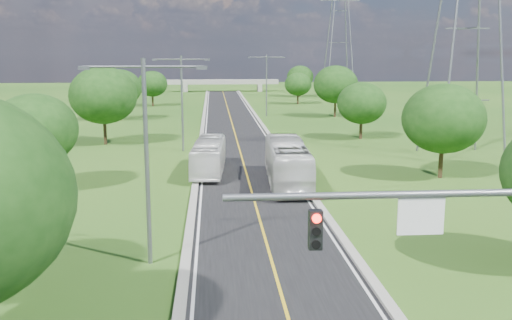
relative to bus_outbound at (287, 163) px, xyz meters
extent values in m
plane|color=#1F4814|center=(-2.97, 31.50, -1.78)|extent=(260.00, 260.00, 0.00)
cube|color=black|center=(-2.97, 37.50, -1.75)|extent=(8.00, 150.00, 0.06)
cube|color=gray|center=(-7.22, 37.50, -1.67)|extent=(0.50, 150.00, 0.22)
cube|color=gray|center=(1.28, 37.50, -1.67)|extent=(0.50, 150.00, 0.22)
cylinder|color=slate|center=(-1.37, -29.50, 4.82)|extent=(8.40, 0.20, 0.20)
cube|color=black|center=(-3.17, -29.50, 3.92)|extent=(0.35, 0.28, 1.05)
cylinder|color=#FF140C|center=(-3.17, -29.66, 4.27)|extent=(0.24, 0.06, 0.24)
cube|color=white|center=(-0.37, -29.50, 4.22)|extent=(1.25, 0.06, 1.00)
cylinder|color=slate|center=(2.23, 9.50, -0.58)|extent=(0.08, 0.08, 2.40)
cube|color=white|center=(2.23, 9.47, 0.22)|extent=(0.55, 0.04, 0.70)
cube|color=gray|center=(-12.97, 111.50, -0.78)|extent=(1.20, 3.00, 2.00)
cube|color=gray|center=(7.03, 111.50, -0.78)|extent=(1.20, 3.00, 2.00)
cube|color=gray|center=(-2.97, 111.50, 0.82)|extent=(30.00, 3.00, 1.20)
cylinder|color=slate|center=(-8.97, -16.50, 3.22)|extent=(0.22, 0.22, 10.00)
cylinder|color=slate|center=(-10.37, -16.50, 7.82)|extent=(2.80, 0.12, 0.12)
cylinder|color=slate|center=(-7.57, -16.50, 7.82)|extent=(2.80, 0.12, 0.12)
cube|color=slate|center=(-11.67, -16.50, 7.77)|extent=(0.50, 0.25, 0.18)
cube|color=slate|center=(-6.27, -16.50, 7.77)|extent=(0.50, 0.25, 0.18)
cylinder|color=slate|center=(-8.97, 16.50, 3.22)|extent=(0.22, 0.22, 10.00)
cylinder|color=slate|center=(-10.37, 16.50, 7.82)|extent=(2.80, 0.12, 0.12)
cylinder|color=slate|center=(-7.57, 16.50, 7.82)|extent=(2.80, 0.12, 0.12)
cube|color=slate|center=(-11.67, 16.50, 7.77)|extent=(0.50, 0.25, 0.18)
cube|color=slate|center=(-6.27, 16.50, 7.77)|extent=(0.50, 0.25, 0.18)
cylinder|color=slate|center=(3.03, 49.50, 3.22)|extent=(0.22, 0.22, 10.00)
cylinder|color=slate|center=(1.63, 49.50, 7.82)|extent=(2.80, 0.12, 0.12)
cylinder|color=slate|center=(4.43, 49.50, 7.82)|extent=(2.80, 0.12, 0.12)
cube|color=slate|center=(0.33, 49.50, 7.77)|extent=(0.50, 0.25, 0.18)
cube|color=slate|center=(5.73, 49.50, 7.77)|extent=(0.50, 0.25, 0.18)
cube|color=slate|center=(23.03, 86.50, 20.06)|extent=(9.00, 0.25, 0.25)
cylinder|color=black|center=(-18.97, -0.50, -0.43)|extent=(0.36, 0.36, 2.70)
ellipsoid|color=#153A10|center=(-18.97, -0.50, 2.87)|extent=(6.30, 6.30, 5.36)
cylinder|color=black|center=(-17.97, 21.50, -0.16)|extent=(0.36, 0.36, 3.24)
ellipsoid|color=#153A10|center=(-17.97, 21.50, 3.80)|extent=(7.56, 7.56, 6.43)
cylinder|color=black|center=(-19.97, 45.50, -0.34)|extent=(0.36, 0.36, 2.88)
ellipsoid|color=#153A10|center=(-19.97, 45.50, 3.18)|extent=(6.72, 6.72, 5.71)
cylinder|color=black|center=(-17.47, 69.50, -0.52)|extent=(0.36, 0.36, 2.52)
ellipsoid|color=#153A10|center=(-17.47, 69.50, 2.56)|extent=(5.88, 5.88, 5.00)
cylinder|color=black|center=(13.03, 1.50, -0.34)|extent=(0.36, 0.36, 2.88)
ellipsoid|color=#153A10|center=(13.03, 1.50, 3.18)|extent=(6.72, 6.72, 5.71)
cylinder|color=black|center=(12.03, 23.50, -0.52)|extent=(0.36, 0.36, 2.52)
ellipsoid|color=#153A10|center=(12.03, 23.50, 2.56)|extent=(5.88, 5.88, 5.00)
cylinder|color=black|center=(14.03, 47.50, -0.25)|extent=(0.36, 0.36, 3.06)
ellipsoid|color=#153A10|center=(14.03, 47.50, 3.49)|extent=(7.14, 7.14, 6.07)
cylinder|color=black|center=(11.53, 71.50, -0.61)|extent=(0.36, 0.36, 2.34)
ellipsoid|color=#153A10|center=(11.53, 71.50, 2.25)|extent=(5.46, 5.46, 4.64)
cylinder|color=black|center=(15.03, 91.50, -0.43)|extent=(0.36, 0.36, 2.70)
ellipsoid|color=#153A10|center=(15.03, 91.50, 2.87)|extent=(6.30, 6.30, 5.36)
imported|color=silver|center=(0.00, 0.00, 0.00)|extent=(3.44, 12.44, 3.43)
imported|color=white|center=(-6.17, 4.88, -0.27)|extent=(3.09, 10.48, 2.88)
camera|label=1|loc=(-5.79, -43.56, 8.44)|focal=40.00mm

